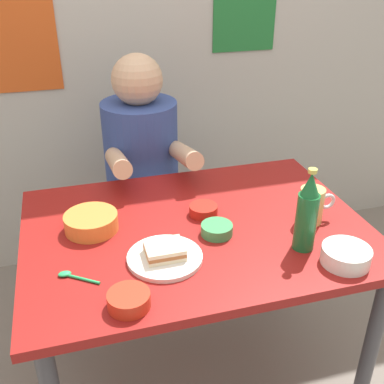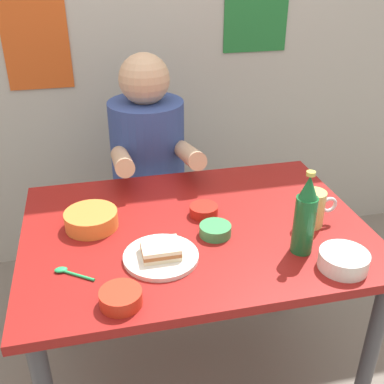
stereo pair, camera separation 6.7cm
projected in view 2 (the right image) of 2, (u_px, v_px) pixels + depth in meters
The scene contains 15 objects.
ground_plane at pixel (195, 382), 1.85m from camera, with size 6.00×6.00×0.00m, color slate.
wall_back at pixel (144, 4), 2.14m from camera, with size 4.40×0.09×2.60m.
dining_table at pixel (195, 250), 1.55m from camera, with size 1.10×0.80×0.74m.
stool at pixel (152, 228), 2.22m from camera, with size 0.34×0.34×0.45m.
person_seated at pixel (148, 148), 2.01m from camera, with size 0.33×0.56×0.72m.
plate_orange at pixel (161, 257), 1.35m from camera, with size 0.22×0.22×0.01m, color silver.
sandwich at pixel (161, 250), 1.33m from camera, with size 0.11×0.09×0.04m.
beer_mug at pixel (313, 208), 1.49m from camera, with size 0.13×0.08×0.12m.
beer_bottle at pixel (305, 217), 1.33m from camera, with size 0.06×0.06×0.26m.
soup_bowl_orange at pixel (91, 219), 1.49m from camera, with size 0.17×0.17×0.05m.
sauce_bowl_chili at pixel (121, 297), 1.17m from camera, with size 0.11×0.11×0.04m.
rice_bowl_white at pixel (344, 260), 1.30m from camera, with size 0.14×0.14×0.05m.
dip_bowl_green at pixel (215, 230), 1.45m from camera, with size 0.10×0.10×0.03m.
sambal_bowl_red at pixel (204, 210), 1.56m from camera, with size 0.10×0.10×0.03m.
spoon at pixel (68, 272), 1.29m from camera, with size 0.11×0.08×0.01m.
Camera 2 is at (-0.29, -1.24, 1.55)m, focal length 43.37 mm.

